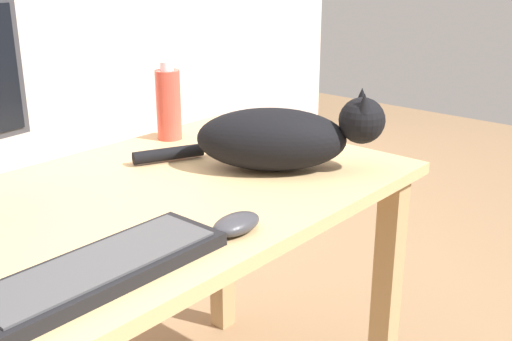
{
  "coord_description": "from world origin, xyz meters",
  "views": [
    {
      "loc": [
        -0.67,
        -1.02,
        1.23
      ],
      "look_at": [
        0.29,
        -0.19,
        0.79
      ],
      "focal_mm": 44.23,
      "sensor_mm": 36.0,
      "label": 1
    }
  ],
  "objects_px": {
    "cat": "(281,137)",
    "computer_mouse": "(236,224)",
    "water_bottle": "(168,104)",
    "keyboard": "(101,269)"
  },
  "relations": [
    {
      "from": "cat",
      "to": "computer_mouse",
      "type": "xyz_separation_m",
      "value": [
        -0.34,
        -0.17,
        -0.06
      ]
    },
    {
      "from": "keyboard",
      "to": "cat",
      "type": "bearing_deg",
      "value": 10.56
    },
    {
      "from": "cat",
      "to": "water_bottle",
      "type": "xyz_separation_m",
      "value": [
        0.0,
        0.4,
        0.02
      ]
    },
    {
      "from": "cat",
      "to": "keyboard",
      "type": "bearing_deg",
      "value": -169.44
    },
    {
      "from": "water_bottle",
      "to": "computer_mouse",
      "type": "bearing_deg",
      "value": -121.08
    },
    {
      "from": "keyboard",
      "to": "cat",
      "type": "height_order",
      "value": "cat"
    },
    {
      "from": "water_bottle",
      "to": "keyboard",
      "type": "bearing_deg",
      "value": -139.92
    },
    {
      "from": "cat",
      "to": "computer_mouse",
      "type": "height_order",
      "value": "cat"
    },
    {
      "from": "keyboard",
      "to": "computer_mouse",
      "type": "bearing_deg",
      "value": -11.04
    },
    {
      "from": "computer_mouse",
      "to": "cat",
      "type": "bearing_deg",
      "value": 26.01
    }
  ]
}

